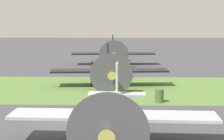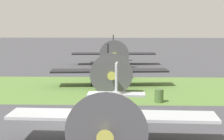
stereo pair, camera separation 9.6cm
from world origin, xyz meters
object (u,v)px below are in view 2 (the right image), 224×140
airplane_lead (112,111)px  fuel_drum (159,96)px  airplane_wingman (109,68)px  airplane_trail (114,52)px

airplane_lead → fuel_drum: bearing=-108.5°
fuel_drum → airplane_wingman: bearing=-59.1°
airplane_lead → airplane_trail: 27.10m
airplane_lead → airplane_trail: size_ratio=0.95×
airplane_lead → airplane_trail: (0.58, -27.09, 0.08)m
airplane_lead → airplane_wingman: size_ratio=0.97×
airplane_wingman → fuel_drum: 6.95m
airplane_wingman → airplane_lead: bearing=88.1°
airplane_trail → fuel_drum: 19.80m
airplane_wingman → airplane_trail: airplane_trail is taller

